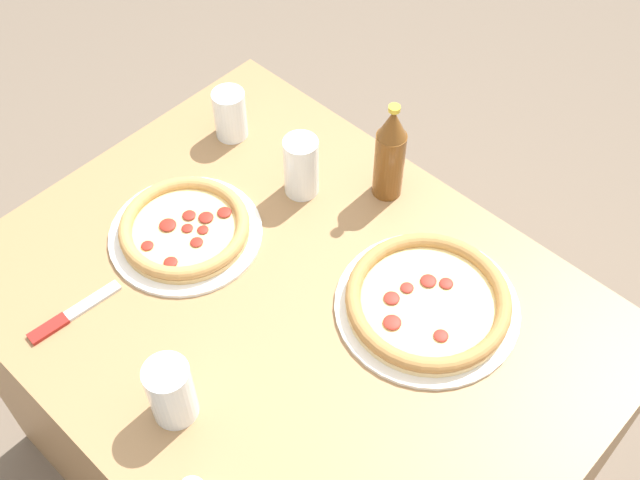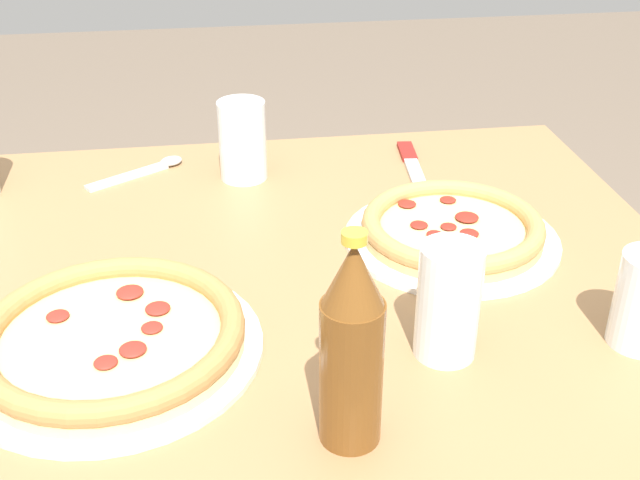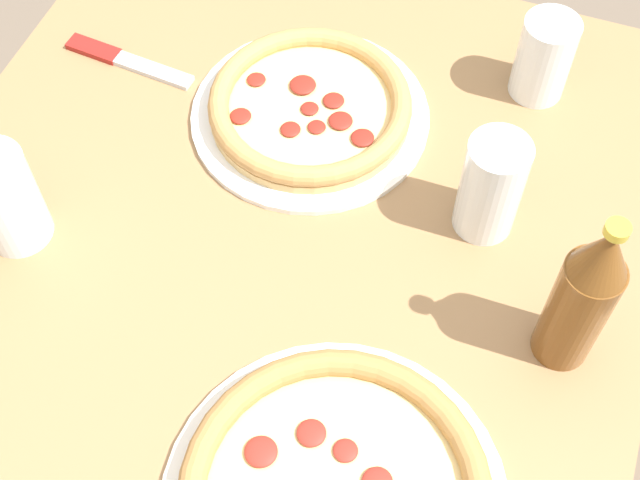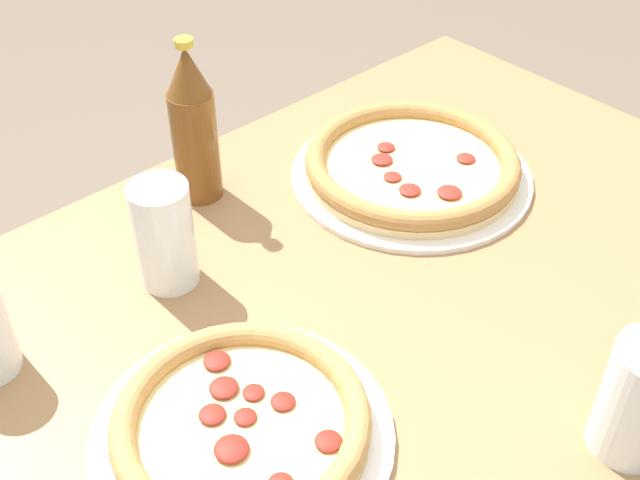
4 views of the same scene
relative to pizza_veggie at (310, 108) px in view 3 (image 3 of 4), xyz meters
The scene contains 7 objects.
table 0.46m from the pizza_veggie, ahead, with size 1.13×0.86×0.72m.
pizza_veggie is the anchor object (origin of this frame).
glass_cola 0.26m from the pizza_veggie, 71.84° to the left, with size 0.07×0.07×0.13m.
glass_iced_tea 0.29m from the pizza_veggie, 119.51° to the left, with size 0.07×0.07×0.11m.
glass_red_wine 0.37m from the pizza_veggie, 42.95° to the right, with size 0.08×0.08×0.13m.
beer_bottle 0.42m from the pizza_veggie, 59.94° to the left, with size 0.06×0.06×0.23m.
knife 0.26m from the pizza_veggie, 91.68° to the right, with size 0.04×0.18×0.01m.
Camera 3 is at (0.42, 0.24, 1.57)m, focal length 50.00 mm.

